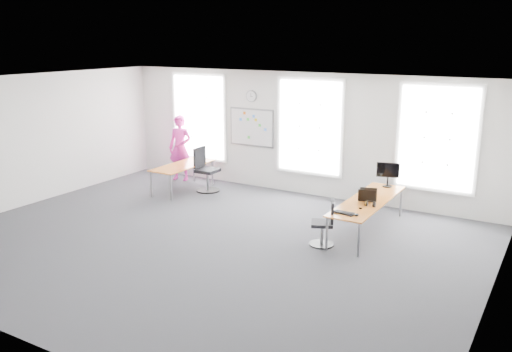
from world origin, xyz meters
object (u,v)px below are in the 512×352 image
Objects in this scene: desk_right at (368,202)px; monitor at (388,172)px; person at (180,148)px; keyboard at (344,213)px; chair_left at (205,172)px; headphones at (370,204)px; desk_left at (183,167)px; chair_right at (325,226)px.

monitor reaches higher than desk_right.
person is 6.19m from keyboard.
keyboard is at bearing -114.67° from chair_left.
monitor is at bearing 107.49° from headphones.
keyboard reaches higher than desk_right.
monitor reaches higher than keyboard.
keyboard reaches higher than desk_left.
person is (-0.72, 0.83, 0.27)m from desk_left.
keyboard is 0.76× the size of monitor.
monitor is (0.03, 1.16, 0.36)m from desk_right.
keyboard is at bearing -107.18° from monitor.
desk_right is 5.95m from person.
monitor is (0.12, 2.20, 0.31)m from keyboard.
chair_left is at bearing 177.72° from headphones.
chair_right reaches higher than desk_left.
desk_right is 1.55× the size of person.
person is (-5.78, 1.38, 0.26)m from desk_right.
desk_right is 1.05m from keyboard.
chair_left is (0.51, 0.27, -0.13)m from desk_left.
person is at bearing -137.95° from chair_right.
monitor reaches higher than chair_left.
headphones is at bearing -28.09° from person.
chair_left is at bearing 169.80° from desk_right.
monitor is (4.58, 0.34, 0.50)m from chair_left.
keyboard is 2.06× the size of headphones.
chair_right is at bearing -111.81° from desk_right.
desk_left is at bearing -132.69° from chair_right.
keyboard is 0.70m from headphones.
monitor is (5.09, 0.61, 0.37)m from desk_left.
chair_left is 4.88m from headphones.
person is 4.35× the size of keyboard.
desk_right is 1.20m from chair_right.
chair_right is 4.45× the size of headphones.
person reaches higher than desk_left.
chair_left is 2.09× the size of monitor.
keyboard is (-0.09, -1.04, 0.05)m from desk_right.
desk_right is 1.21m from monitor.
desk_right is at bearing 135.11° from chair_right.
chair_left reaches higher than desk_right.
keyboard is at bearing 75.96° from chair_right.
person is 3.32× the size of monitor.
monitor reaches higher than desk_left.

